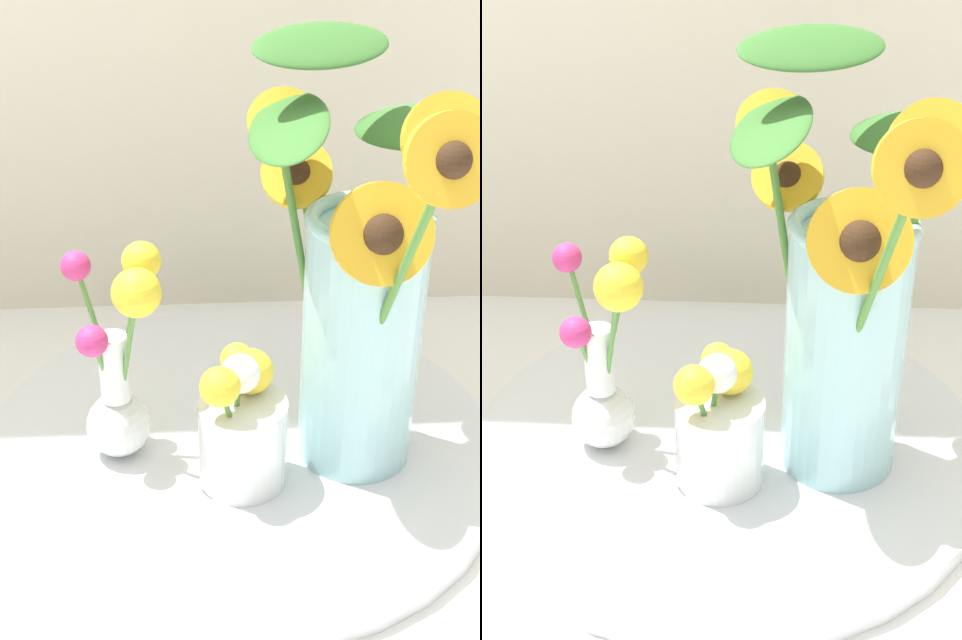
% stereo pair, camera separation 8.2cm
% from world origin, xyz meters
% --- Properties ---
extents(ground_plane, '(6.00, 6.00, 0.00)m').
position_xyz_m(ground_plane, '(0.00, 0.00, 0.00)').
color(ground_plane, white).
extents(serving_tray, '(0.51, 0.51, 0.02)m').
position_xyz_m(serving_tray, '(-0.04, 0.06, 0.01)').
color(serving_tray, silver).
rests_on(serving_tray, ground_plane).
extents(mason_jar_sunflowers, '(0.23, 0.24, 0.39)m').
position_xyz_m(mason_jar_sunflowers, '(0.07, 0.03, 0.18)').
color(mason_jar_sunflowers, '#9ED1D6').
rests_on(mason_jar_sunflowers, serving_tray).
extents(vase_small_center, '(0.08, 0.09, 0.14)m').
position_xyz_m(vase_small_center, '(-0.04, -0.00, 0.08)').
color(vase_small_center, white).
rests_on(vase_small_center, serving_tray).
extents(vase_bulb_right, '(0.09, 0.10, 0.21)m').
position_xyz_m(vase_bulb_right, '(-0.15, 0.04, 0.12)').
color(vase_bulb_right, white).
rests_on(vase_bulb_right, serving_tray).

